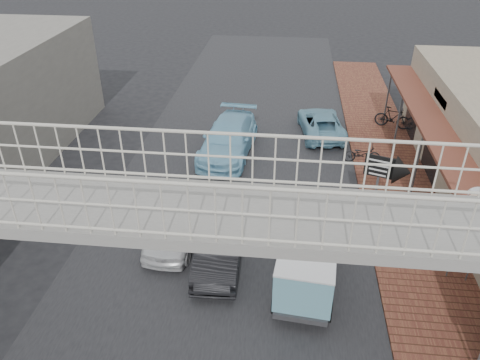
% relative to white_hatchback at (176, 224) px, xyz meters
% --- Properties ---
extents(ground, '(120.00, 120.00, 0.00)m').
position_rel_white_hatchback_xyz_m(ground, '(1.64, -1.56, -0.65)').
color(ground, black).
rests_on(ground, ground).
extents(road_strip, '(10.00, 60.00, 0.01)m').
position_rel_white_hatchback_xyz_m(road_strip, '(1.64, -1.56, -0.65)').
color(road_strip, black).
rests_on(road_strip, ground).
extents(sidewalk, '(3.00, 40.00, 0.10)m').
position_rel_white_hatchback_xyz_m(sidewalk, '(8.14, 1.44, -0.60)').
color(sidewalk, brown).
rests_on(sidewalk, ground).
extents(footbridge, '(16.40, 2.40, 6.34)m').
position_rel_white_hatchback_xyz_m(footbridge, '(1.64, -5.56, 2.53)').
color(footbridge, gray).
rests_on(footbridge, ground).
extents(white_hatchback, '(1.76, 3.90, 1.30)m').
position_rel_white_hatchback_xyz_m(white_hatchback, '(0.00, 0.00, 0.00)').
color(white_hatchback, silver).
rests_on(white_hatchback, ground).
extents(dark_sedan, '(1.51, 4.00, 1.30)m').
position_rel_white_hatchback_xyz_m(dark_sedan, '(1.64, -0.95, 0.00)').
color(dark_sedan, black).
rests_on(dark_sedan, ground).
extents(angkot_curb, '(2.52, 4.46, 1.18)m').
position_rel_white_hatchback_xyz_m(angkot_curb, '(5.27, 9.15, -0.06)').
color(angkot_curb, '#6AA1B8').
rests_on(angkot_curb, ground).
extents(angkot_far, '(2.56, 5.38, 1.51)m').
position_rel_white_hatchback_xyz_m(angkot_far, '(0.93, 6.58, 0.11)').
color(angkot_far, '#7EBCDA').
rests_on(angkot_far, ground).
extents(angkot_van, '(1.98, 3.77, 1.78)m').
position_rel_white_hatchback_xyz_m(angkot_van, '(4.40, -1.85, 0.48)').
color(angkot_van, black).
rests_on(angkot_van, ground).
extents(motorcycle_near, '(1.61, 0.56, 0.85)m').
position_rel_white_hatchback_xyz_m(motorcycle_near, '(6.94, 6.17, -0.13)').
color(motorcycle_near, black).
rests_on(motorcycle_near, sidewalk).
extents(motorcycle_far, '(1.89, 1.10, 1.09)m').
position_rel_white_hatchback_xyz_m(motorcycle_far, '(8.92, 10.13, -0.00)').
color(motorcycle_far, black).
rests_on(motorcycle_far, sidewalk).
extents(street_clock, '(0.80, 0.73, 3.09)m').
position_rel_white_hatchback_xyz_m(street_clock, '(9.13, -0.82, 2.01)').
color(street_clock, '#59595B').
rests_on(street_clock, sidewalk).
extents(arrow_sign, '(1.64, 1.10, 2.71)m').
position_rel_white_hatchback_xyz_m(arrow_sign, '(7.46, 1.56, 1.63)').
color(arrow_sign, '#59595B').
rests_on(arrow_sign, sidewalk).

